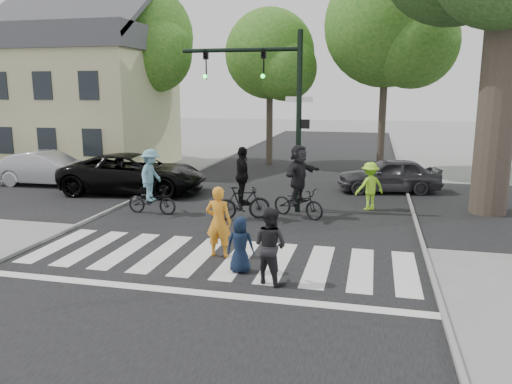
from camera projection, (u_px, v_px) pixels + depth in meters
ground at (205, 272)px, 11.48m from camera, size 120.00×120.00×0.00m
road_stem at (255, 218)px, 16.24m from camera, size 10.00×70.00×0.01m
road_cross at (273, 199)px, 19.10m from camera, size 70.00×10.00×0.01m
curb_left at (114, 209)px, 17.37m from camera, size 0.10×70.00×0.10m
curb_right at (417, 226)px, 15.09m from camera, size 0.10×70.00×0.10m
crosswalk at (214, 262)px, 12.10m from camera, size 10.00×3.85×0.01m
traffic_signal at (274, 96)px, 16.52m from camera, size 4.45×0.29×6.00m
bg_tree_0 at (67, 54)px, 28.59m from camera, size 5.46×5.20×8.97m
bg_tree_1 at (143, 42)px, 26.86m from camera, size 6.09×5.80×9.80m
bg_tree_2 at (274, 58)px, 26.55m from camera, size 5.04×4.80×8.40m
bg_tree_3 at (393, 29)px, 23.66m from camera, size 6.30×6.00×10.20m
house at (85, 96)px, 26.63m from camera, size 8.40×8.10×8.82m
pedestrian_woman at (219, 222)px, 12.35m from camera, size 0.66×0.44×1.79m
pedestrian_child at (240, 245)px, 11.33m from camera, size 0.65×0.43×1.31m
pedestrian_adult at (270, 245)px, 10.66m from camera, size 1.01×0.92×1.68m
cyclist_left at (151, 186)px, 16.66m from camera, size 1.75×1.15×2.19m
cyclist_mid at (243, 190)px, 15.92m from camera, size 1.84×1.25×2.36m
cyclist_right at (299, 185)px, 16.17m from camera, size 1.99×1.83×2.39m
car_suv at (134, 173)px, 20.08m from camera, size 5.98×3.16×1.60m
car_silver at (48, 168)px, 21.74m from camera, size 4.57×1.77×1.49m
car_grey at (389, 175)px, 20.31m from camera, size 4.36×2.44×1.40m
bystander_hivis at (370, 186)px, 17.26m from camera, size 1.24×1.11×1.67m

